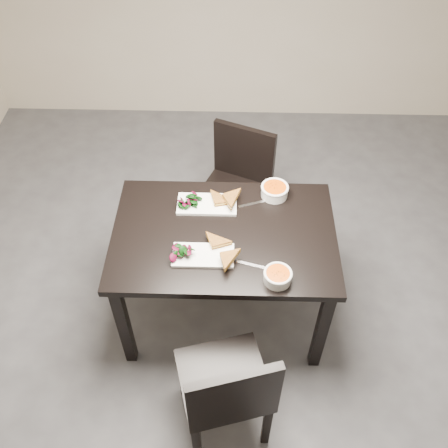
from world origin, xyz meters
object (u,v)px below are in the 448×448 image
table (224,245)px  chair_near (227,390)px  soup_bowl_near (278,276)px  soup_bowl_far (275,190)px  plate_far (207,204)px  chair_far (237,182)px  plate_near (203,255)px

table → chair_near: size_ratio=1.41×
table → soup_bowl_near: 0.43m
chair_near → soup_bowl_far: bearing=61.5°
soup_bowl_far → table: bearing=-133.2°
table → soup_bowl_far: soup_bowl_far is taller
plate_far → chair_far: bearing=70.9°
soup_bowl_near → plate_far: size_ratio=0.43×
chair_far → soup_bowl_near: size_ratio=6.02×
chair_far → plate_near: size_ratio=2.71×
table → chair_near: bearing=-87.2°
plate_far → chair_near: bearing=-81.8°
chair_near → soup_bowl_near: size_ratio=6.02×
soup_bowl_near → plate_far: bearing=126.1°
chair_far → soup_bowl_near: (0.20, -1.00, 0.30)m
chair_far → soup_bowl_far: (0.21, -0.40, 0.31)m
chair_far → plate_near: bearing=-78.7°
plate_near → soup_bowl_far: 0.60m
table → chair_far: bearing=84.4°
plate_far → soup_bowl_near: bearing=-53.9°
chair_far → soup_bowl_far: chair_far is taller
plate_near → soup_bowl_near: 0.40m
soup_bowl_near → soup_bowl_far: size_ratio=0.89×
plate_near → table: bearing=58.1°
plate_near → plate_far: bearing=89.9°
chair_far → plate_far: bearing=-86.5°
plate_near → soup_bowl_near: soup_bowl_near is taller
soup_bowl_near → plate_near: bearing=159.2°
soup_bowl_far → plate_near: bearing=-129.6°
soup_bowl_near → soup_bowl_far: (0.01, 0.60, 0.00)m
table → soup_bowl_far: size_ratio=7.58×
soup_bowl_near → plate_far: (-0.37, 0.51, -0.03)m
table → plate_near: size_ratio=3.82×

